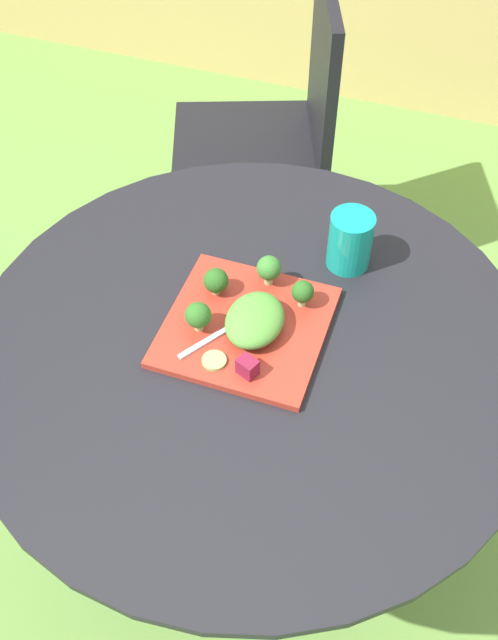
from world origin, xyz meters
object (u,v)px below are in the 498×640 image
(patio_chair, at_px, (281,121))
(salad_plate, at_px, (246,327))
(drinking_glass, at_px, (350,243))
(fork, at_px, (222,332))

(patio_chair, xyz_separation_m, salad_plate, (0.21, -0.91, 0.20))
(patio_chair, bearing_deg, drinking_glass, -63.31)
(patio_chair, bearing_deg, fork, -79.24)
(salad_plate, relative_size, drinking_glass, 2.46)
(patio_chair, bearing_deg, salad_plate, -76.85)
(drinking_glass, bearing_deg, fork, -122.57)
(patio_chair, distance_m, drinking_glass, 0.81)
(fork, bearing_deg, salad_plate, 44.62)
(patio_chair, height_order, salad_plate, patio_chair)
(salad_plate, height_order, fork, fork)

